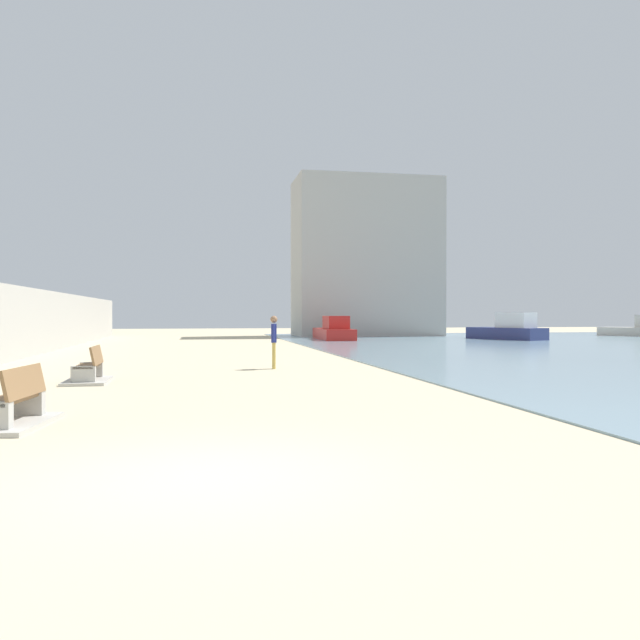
% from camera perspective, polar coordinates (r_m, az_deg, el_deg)
% --- Properties ---
extents(ground_plane, '(120.00, 120.00, 0.00)m').
position_cam_1_polar(ground_plane, '(25.48, -10.52, -3.63)').
color(ground_plane, '#C6B793').
extents(bench_near, '(1.34, 2.22, 0.98)m').
position_cam_1_polar(bench_near, '(11.83, -25.39, -7.29)').
color(bench_near, '#ADAAA3').
rests_on(bench_near, ground).
extents(bench_far, '(1.11, 2.11, 0.98)m').
position_cam_1_polar(bench_far, '(18.61, -19.57, -4.44)').
color(bench_far, '#ADAAA3').
rests_on(bench_far, ground).
extents(person_walking, '(0.24, 0.53, 1.78)m').
position_cam_1_polar(person_walking, '(21.87, -4.06, -1.54)').
color(person_walking, gold).
rests_on(person_walking, ground).
extents(boat_nearest, '(4.22, 6.12, 1.92)m').
position_cam_1_polar(boat_nearest, '(48.45, 16.18, -0.82)').
color(boat_nearest, navy).
rests_on(boat_nearest, water_bay).
extents(boat_outer, '(2.31, 6.61, 1.68)m').
position_cam_1_polar(boat_outer, '(46.46, 1.24, -0.96)').
color(boat_outer, red).
rests_on(boat_outer, water_bay).
extents(harbor_building, '(12.00, 6.00, 13.18)m').
position_cam_1_polar(harbor_building, '(55.45, 4.04, 5.42)').
color(harbor_building, '#ADAAA3').
rests_on(harbor_building, ground).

